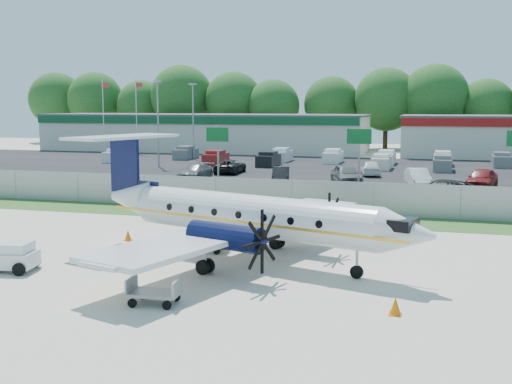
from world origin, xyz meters
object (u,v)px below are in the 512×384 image
(aircraft, at_px, (246,215))
(pushback_tug, at_px, (11,257))
(baggage_cart_near, at_px, (206,242))
(baggage_cart_far, at_px, (154,292))

(aircraft, bearing_deg, pushback_tug, -153.56)
(pushback_tug, bearing_deg, aircraft, 26.44)
(aircraft, distance_m, baggage_cart_near, 2.95)
(baggage_cart_near, xyz_separation_m, baggage_cart_far, (1.07, -7.81, -0.02))
(aircraft, distance_m, pushback_tug, 9.66)
(pushback_tug, bearing_deg, baggage_cart_far, -17.98)
(pushback_tug, relative_size, baggage_cart_near, 1.26)
(baggage_cart_near, bearing_deg, pushback_tug, -139.50)
(aircraft, bearing_deg, baggage_cart_far, -99.86)
(pushback_tug, distance_m, baggage_cart_near, 8.33)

